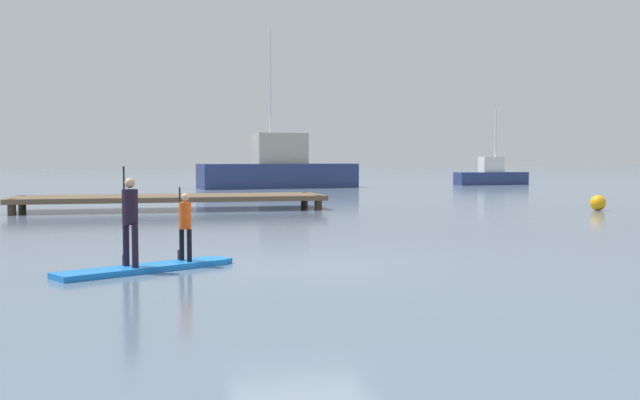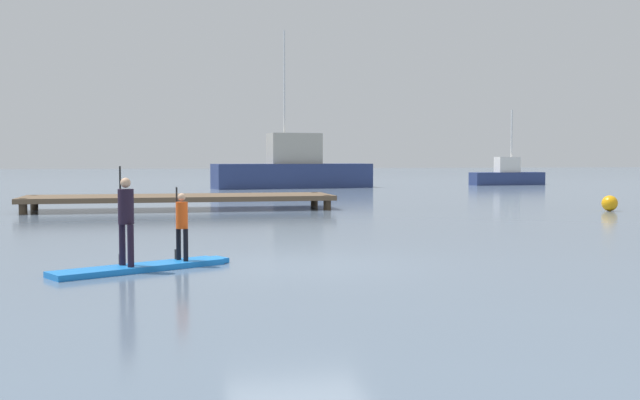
{
  "view_description": "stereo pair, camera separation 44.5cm",
  "coord_description": "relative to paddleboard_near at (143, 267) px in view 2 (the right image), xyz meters",
  "views": [
    {
      "loc": [
        -2.85,
        -13.2,
        1.94
      ],
      "look_at": [
        0.91,
        2.4,
        1.04
      ],
      "focal_mm": 42.69,
      "sensor_mm": 36.0,
      "label": 1
    },
    {
      "loc": [
        -2.42,
        -13.29,
        1.94
      ],
      "look_at": [
        0.91,
        2.4,
        1.04
      ],
      "focal_mm": 42.69,
      "sensor_mm": 36.0,
      "label": 2
    }
  ],
  "objects": [
    {
      "name": "ground_plane",
      "position": [
        2.7,
        -0.03,
        -0.05
      ],
      "size": [
        240.0,
        240.0,
        0.0
      ],
      "primitive_type": "plane",
      "color": "slate"
    },
    {
      "name": "paddleboard_near",
      "position": [
        0.0,
        0.0,
        0.0
      ],
      "size": [
        3.09,
        2.01,
        0.1
      ],
      "color": "blue",
      "rests_on": "ground"
    },
    {
      "name": "paddler_adult",
      "position": [
        -0.27,
        -0.14,
        0.91
      ],
      "size": [
        0.36,
        0.44,
        1.69
      ],
      "color": "black",
      "rests_on": "paddleboard_near"
    },
    {
      "name": "paddler_child_solo",
      "position": [
        0.67,
        0.38,
        0.73
      ],
      "size": [
        0.29,
        0.38,
        1.31
      ],
      "color": "black",
      "rests_on": "paddleboard_near"
    },
    {
      "name": "fishing_boat_white_large",
      "position": [
        8.62,
        34.22,
        1.1
      ],
      "size": [
        10.31,
        3.8,
        9.9
      ],
      "color": "navy",
      "rests_on": "ground"
    },
    {
      "name": "fishing_boat_green_midground",
      "position": [
        24.23,
        36.13,
        0.62
      ],
      "size": [
        5.44,
        1.69,
        5.27
      ],
      "color": "navy",
      "rests_on": "ground"
    },
    {
      "name": "floating_dock",
      "position": [
        1.05,
        15.22,
        0.39
      ],
      "size": [
        11.22,
        2.99,
        0.54
      ],
      "color": "brown",
      "rests_on": "ground"
    },
    {
      "name": "mooring_buoy_mid",
      "position": [
        16.22,
        11.3,
        0.23
      ],
      "size": [
        0.57,
        0.57,
        0.57
      ],
      "primitive_type": "sphere",
      "color": "orange",
      "rests_on": "ground"
    }
  ]
}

